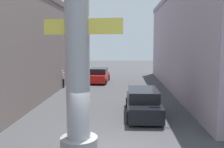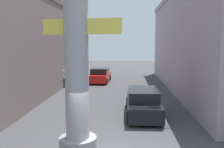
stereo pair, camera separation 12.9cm
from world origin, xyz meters
The scene contains 9 objects.
ground_plane centered at (0.00, 10.00, 0.00)m, with size 84.74×84.74×0.00m, color #424244.
building_right centered at (9.19, 13.97, 4.46)m, with size 9.10×25.11×8.89m.
neon_sign_pole centered at (-1.04, 0.03, 4.27)m, with size 3.31×1.43×9.83m.
street_lamp centered at (5.43, 5.96, 4.71)m, with size 2.78×0.28×7.82m.
car_lead centered at (1.79, 5.61, 0.74)m, with size 2.00×5.04×1.56m.
car_far centered at (-2.12, 18.04, 0.74)m, with size 2.21×4.51×1.56m.
palm_tree_mid_right centered at (6.33, 12.68, 4.34)m, with size 2.74×2.84×7.37m.
pedestrian_far_left centered at (-5.25, 14.38, 1.00)m, with size 0.47×0.47×1.71m.
pedestrian_mid_right centered at (5.10, 8.56, 0.97)m, with size 0.44×0.44×1.67m.
Camera 2 is at (0.80, -9.05, 4.28)m, focal length 40.00 mm.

